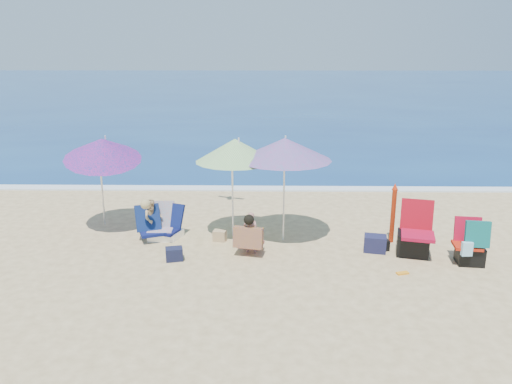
{
  "coord_description": "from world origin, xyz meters",
  "views": [
    {
      "loc": [
        -0.13,
        -8.99,
        3.99
      ],
      "look_at": [
        -0.3,
        1.0,
        1.1
      ],
      "focal_mm": 35.05,
      "sensor_mm": 36.0,
      "label": 1
    }
  ],
  "objects_px": {
    "camp_chair_left": "(414,239)",
    "chair_rainbow": "(162,229)",
    "person_center": "(250,234)",
    "umbrella_striped": "(235,150)",
    "umbrella_turquoise": "(285,149)",
    "camp_chair_right": "(470,248)",
    "furled_umbrella": "(393,210)",
    "umbrella_blue": "(102,149)",
    "person_left": "(152,219)",
    "chair_navy": "(169,229)"
  },
  "relations": [
    {
      "from": "camp_chair_right",
      "to": "umbrella_striped",
      "type": "bearing_deg",
      "value": 163.98
    },
    {
      "from": "umbrella_striped",
      "to": "person_center",
      "type": "distance_m",
      "value": 1.8
    },
    {
      "from": "furled_umbrella",
      "to": "camp_chair_right",
      "type": "height_order",
      "value": "furled_umbrella"
    },
    {
      "from": "umbrella_blue",
      "to": "camp_chair_right",
      "type": "bearing_deg",
      "value": -13.08
    },
    {
      "from": "umbrella_turquoise",
      "to": "person_left",
      "type": "relative_size",
      "value": 2.48
    },
    {
      "from": "umbrella_striped",
      "to": "chair_rainbow",
      "type": "bearing_deg",
      "value": -179.06
    },
    {
      "from": "umbrella_blue",
      "to": "chair_rainbow",
      "type": "distance_m",
      "value": 2.17
    },
    {
      "from": "umbrella_blue",
      "to": "person_center",
      "type": "relative_size",
      "value": 2.66
    },
    {
      "from": "umbrella_striped",
      "to": "umbrella_blue",
      "type": "height_order",
      "value": "umbrella_blue"
    },
    {
      "from": "camp_chair_left",
      "to": "camp_chair_right",
      "type": "relative_size",
      "value": 1.19
    },
    {
      "from": "camp_chair_left",
      "to": "person_left",
      "type": "relative_size",
      "value": 1.14
    },
    {
      "from": "umbrella_turquoise",
      "to": "camp_chair_left",
      "type": "relative_size",
      "value": 2.18
    },
    {
      "from": "camp_chair_left",
      "to": "chair_rainbow",
      "type": "bearing_deg",
      "value": 170.99
    },
    {
      "from": "camp_chair_right",
      "to": "person_center",
      "type": "distance_m",
      "value": 4.24
    },
    {
      "from": "umbrella_blue",
      "to": "camp_chair_left",
      "type": "bearing_deg",
      "value": -11.14
    },
    {
      "from": "umbrella_turquoise",
      "to": "chair_rainbow",
      "type": "relative_size",
      "value": 3.18
    },
    {
      "from": "chair_rainbow",
      "to": "camp_chair_left",
      "type": "bearing_deg",
      "value": -9.01
    },
    {
      "from": "umbrella_turquoise",
      "to": "camp_chair_left",
      "type": "distance_m",
      "value": 3.16
    },
    {
      "from": "umbrella_striped",
      "to": "person_center",
      "type": "relative_size",
      "value": 2.58
    },
    {
      "from": "umbrella_turquoise",
      "to": "person_center",
      "type": "distance_m",
      "value": 1.91
    },
    {
      "from": "chair_navy",
      "to": "person_left",
      "type": "bearing_deg",
      "value": -170.3
    },
    {
      "from": "camp_chair_left",
      "to": "person_center",
      "type": "distance_m",
      "value": 3.28
    },
    {
      "from": "umbrella_turquoise",
      "to": "umbrella_blue",
      "type": "bearing_deg",
      "value": 173.16
    },
    {
      "from": "person_center",
      "to": "camp_chair_left",
      "type": "bearing_deg",
      "value": 0.62
    },
    {
      "from": "umbrella_turquoise",
      "to": "umbrella_blue",
      "type": "xyz_separation_m",
      "value": [
        -3.95,
        0.47,
        -0.1
      ]
    },
    {
      "from": "furled_umbrella",
      "to": "chair_navy",
      "type": "bearing_deg",
      "value": 177.69
    },
    {
      "from": "chair_rainbow",
      "to": "camp_chair_left",
      "type": "xyz_separation_m",
      "value": [
        5.23,
        -0.83,
        0.13
      ]
    },
    {
      "from": "camp_chair_right",
      "to": "furled_umbrella",
      "type": "bearing_deg",
      "value": 137.54
    },
    {
      "from": "chair_navy",
      "to": "person_left",
      "type": "xyz_separation_m",
      "value": [
        -0.36,
        -0.06,
        0.25
      ]
    },
    {
      "from": "umbrella_striped",
      "to": "chair_rainbow",
      "type": "height_order",
      "value": "umbrella_striped"
    },
    {
      "from": "person_left",
      "to": "camp_chair_left",
      "type": "bearing_deg",
      "value": -8.35
    },
    {
      "from": "umbrella_blue",
      "to": "furled_umbrella",
      "type": "relative_size",
      "value": 1.78
    },
    {
      "from": "umbrella_blue",
      "to": "camp_chair_left",
      "type": "distance_m",
      "value": 6.83
    },
    {
      "from": "umbrella_striped",
      "to": "camp_chair_right",
      "type": "height_order",
      "value": "umbrella_striped"
    },
    {
      "from": "camp_chair_right",
      "to": "camp_chair_left",
      "type": "bearing_deg",
      "value": 154.5
    },
    {
      "from": "umbrella_striped",
      "to": "camp_chair_left",
      "type": "height_order",
      "value": "umbrella_striped"
    },
    {
      "from": "umbrella_turquoise",
      "to": "camp_chair_left",
      "type": "bearing_deg",
      "value": -17.51
    },
    {
      "from": "camp_chair_right",
      "to": "person_center",
      "type": "relative_size",
      "value": 1.06
    },
    {
      "from": "furled_umbrella",
      "to": "camp_chair_left",
      "type": "xyz_separation_m",
      "value": [
        0.27,
        -0.66,
        -0.38
      ]
    },
    {
      "from": "umbrella_blue",
      "to": "camp_chair_right",
      "type": "height_order",
      "value": "umbrella_blue"
    },
    {
      "from": "camp_chair_left",
      "to": "person_center",
      "type": "relative_size",
      "value": 1.27
    },
    {
      "from": "umbrella_blue",
      "to": "furled_umbrella",
      "type": "distance_m",
      "value": 6.39
    },
    {
      "from": "umbrella_turquoise",
      "to": "person_center",
      "type": "bearing_deg",
      "value": -129.86
    },
    {
      "from": "chair_rainbow",
      "to": "camp_chair_right",
      "type": "distance_m",
      "value": 6.3
    },
    {
      "from": "umbrella_blue",
      "to": "chair_rainbow",
      "type": "height_order",
      "value": "umbrella_blue"
    },
    {
      "from": "umbrella_blue",
      "to": "furled_umbrella",
      "type": "height_order",
      "value": "umbrella_blue"
    },
    {
      "from": "person_center",
      "to": "umbrella_striped",
      "type": "bearing_deg",
      "value": 110.16
    },
    {
      "from": "person_left",
      "to": "umbrella_turquoise",
      "type": "bearing_deg",
      "value": 0.3
    },
    {
      "from": "furled_umbrella",
      "to": "umbrella_blue",
      "type": "bearing_deg",
      "value": 174.32
    },
    {
      "from": "person_left",
      "to": "person_center",
      "type": "bearing_deg",
      "value": -21.19
    }
  ]
}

